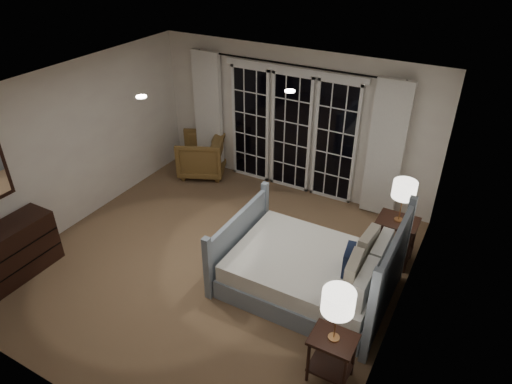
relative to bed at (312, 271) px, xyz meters
The scene contains 19 objects.
floor 1.46m from the bed, behind, with size 5.00×5.00×0.00m, color brown.
ceiling 2.61m from the bed, behind, with size 5.00×5.00×0.00m, color white.
wall_left 4.03m from the bed, behind, with size 0.02×5.00×2.50m, color white.
wall_right 1.44m from the bed, ahead, with size 0.02×5.00×2.50m, color white.
wall_back 2.90m from the bed, 121.14° to the left, with size 5.00×0.02×2.50m, color white.
wall_front 3.15m from the bed, 118.17° to the right, with size 5.00×0.02×2.50m, color white.
french_doors 2.82m from the bed, 121.59° to the left, with size 2.50×0.04×2.20m.
curtain_rod 3.29m from the bed, 122.26° to the left, with size 0.03×0.03×3.50m, color black.
curtain_left 3.88m from the bed, 144.01° to the left, with size 0.55×0.10×2.25m, color silver.
curtain_right 2.39m from the bed, 84.10° to the left, with size 0.55×0.10×2.25m, color silver.
downlight_a 2.30m from the bed, 144.05° to the left, with size 0.12×0.12×0.01m, color white.
downlight_b 3.02m from the bed, 164.75° to the right, with size 0.12×0.12×0.01m, color white.
bed is the anchor object (origin of this frame).
nightstand_left 1.35m from the bed, 58.35° to the right, with size 0.47×0.37×0.61m.
nightstand_right 1.37m from the bed, 55.17° to the left, with size 0.54×0.43×0.70m.
lamp_left 1.56m from the bed, 58.35° to the right, with size 0.33×0.33×0.63m.
lamp_right 1.62m from the bed, 55.17° to the left, with size 0.31×0.31×0.61m.
armchair 3.65m from the bed, 147.69° to the left, with size 0.83×0.85×0.78m, color brown.
dresser 4.00m from the bed, 155.76° to the right, with size 0.47×1.10×0.78m.
Camera 1 is at (2.98, -4.14, 4.26)m, focal length 32.00 mm.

